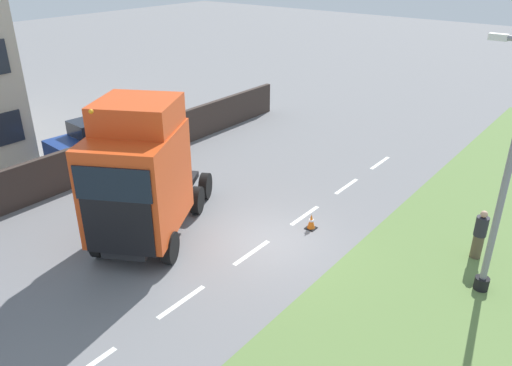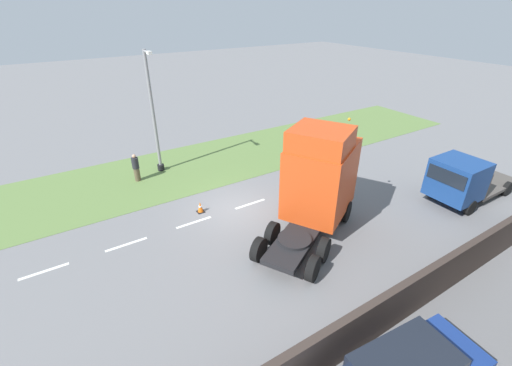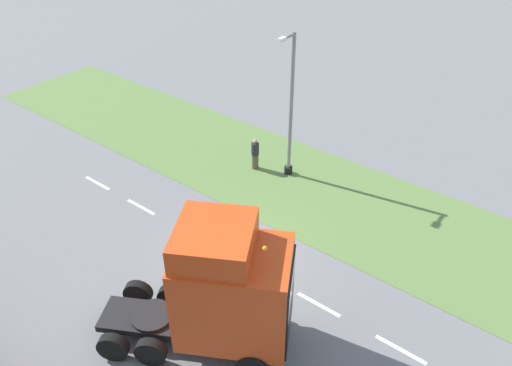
{
  "view_description": "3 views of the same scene",
  "coord_description": "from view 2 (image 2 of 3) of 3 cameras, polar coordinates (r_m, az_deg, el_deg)",
  "views": [
    {
      "loc": [
        -8.67,
        11.71,
        9.12
      ],
      "look_at": [
        1.17,
        -0.82,
        1.56
      ],
      "focal_mm": 35.0,
      "sensor_mm": 36.0,
      "label": 1
    },
    {
      "loc": [
        13.24,
        -7.08,
        9.5
      ],
      "look_at": [
        0.85,
        0.73,
        1.69
      ],
      "focal_mm": 24.0,
      "sensor_mm": 36.0,
      "label": 2
    },
    {
      "loc": [
        11.26,
        9.94,
        13.92
      ],
      "look_at": [
        -1.64,
        -0.06,
        2.74
      ],
      "focal_mm": 35.0,
      "sensor_mm": 36.0,
      "label": 3
    }
  ],
  "objects": [
    {
      "name": "boundary_wall",
      "position": [
        11.95,
        19.44,
        -20.44
      ],
      "size": [
        0.25,
        24.0,
        1.69
      ],
      "color": "#382D28",
      "rests_on": "ground"
    },
    {
      "name": "lane_markings",
      "position": [
        17.49,
        -5.48,
        -4.96
      ],
      "size": [
        0.16,
        17.8,
        0.0
      ],
      "color": "white",
      "rests_on": "ground"
    },
    {
      "name": "flatbed_truck",
      "position": [
        20.55,
        31.06,
        0.44
      ],
      "size": [
        2.29,
        6.12,
        2.55
      ],
      "rotation": [
        0.0,
        0.0,
        3.14
      ],
      "color": "navy",
      "rests_on": "ground"
    },
    {
      "name": "lorry_cab",
      "position": [
        15.56,
        10.45,
        0.63
      ],
      "size": [
        5.21,
        6.52,
        5.04
      ],
      "rotation": [
        0.0,
        0.0,
        0.51
      ],
      "color": "black",
      "rests_on": "ground"
    },
    {
      "name": "lamp_post",
      "position": [
        21.33,
        -16.57,
        9.88
      ],
      "size": [
        1.33,
        0.41,
        7.23
      ],
      "color": "black",
      "rests_on": "ground"
    },
    {
      "name": "grass_verge",
      "position": [
        22.59,
        -10.91,
        2.68
      ],
      "size": [
        7.0,
        44.0,
        0.01
      ],
      "color": "#607F42",
      "rests_on": "ground"
    },
    {
      "name": "ground_plane",
      "position": [
        17.76,
        -3.47,
        -4.32
      ],
      "size": [
        120.0,
        120.0,
        0.0
      ],
      "primitive_type": "plane",
      "color": "slate",
      "rests_on": "ground"
    },
    {
      "name": "pedestrian",
      "position": [
        21.3,
        -19.36,
        2.38
      ],
      "size": [
        0.39,
        0.39,
        1.7
      ],
      "color": "brown",
      "rests_on": "ground"
    },
    {
      "name": "traffic_cone_lead",
      "position": [
        17.56,
        -9.27,
        -3.99
      ],
      "size": [
        0.36,
        0.36,
        0.58
      ],
      "color": "black",
      "rests_on": "ground"
    }
  ]
}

